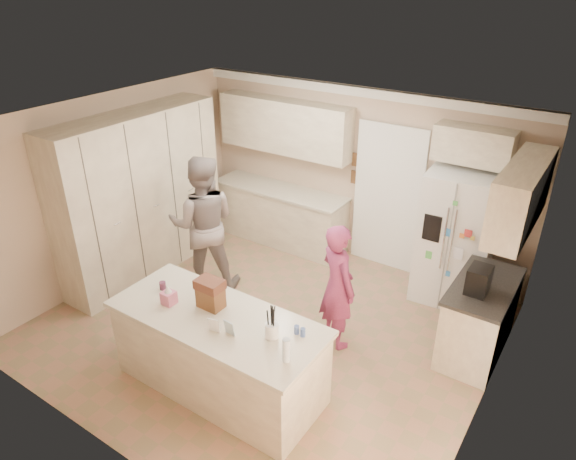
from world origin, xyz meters
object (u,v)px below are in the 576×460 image
Objects in this scene: coffee_maker at (479,280)px; island_base at (219,354)px; tissue_box at (169,298)px; refrigerator at (456,239)px; utensil_crock at (272,330)px; teen_girl at (337,286)px; teen_boy at (203,224)px; dollhouse_body at (211,298)px.

coffee_maker reaches higher than island_base.
tissue_box is (-2.60, -2.00, -0.07)m from coffee_maker.
utensil_crock is at bearing -109.59° from refrigerator.
teen_girl reaches higher than tissue_box.
island_base is 1.41× the size of teen_girl.
island_base is 15.71× the size of tissue_box.
teen_boy reaches higher than utensil_crock.
coffee_maker is 3.28m from tissue_box.
teen_girl is (-0.00, 1.30, -0.22)m from utensil_crock.
teen_boy is (-0.92, 1.54, -0.04)m from tissue_box.
island_base is 0.62m from dollhouse_body.
coffee_maker is 1.53m from teen_girl.
refrigerator reaches higher than utensil_crock.
teen_girl is at bearing 64.41° from island_base.
refrigerator is at bearing 60.91° from dollhouse_body.
tissue_box is at bearing -169.70° from island_base.
island_base is (-1.47, -3.02, -0.46)m from refrigerator.
refrigerator is 0.82× the size of island_base.
teen_girl is (0.80, 1.25, -0.25)m from dollhouse_body.
tissue_box is at bearing 84.13° from teen_boy.
utensil_crock is at bearing 109.97° from teen_boy.
refrigerator is at bearing 74.48° from utensil_crock.
tissue_box is 0.54× the size of dollhouse_body.
teen_boy is (-3.52, -0.46, -0.11)m from coffee_maker.
utensil_crock is at bearing 4.40° from island_base.
coffee_maker is 2.14× the size of tissue_box.
island_base is 1.54m from teen_girl.
teen_boy reaches higher than tissue_box.
refrigerator reaches higher than dollhouse_body.
coffee_maker is 3.55m from teen_boy.
island_base is 1.15× the size of teen_boy.
refrigerator is 6.92× the size of dollhouse_body.
dollhouse_body reaches higher than tissue_box.
teen_girl is at bearing 140.84° from teen_boy.
refrigerator reaches higher than island_base.
dollhouse_body reaches higher than utensil_crock.
coffee_maker is at bearing 52.88° from utensil_crock.
teen_boy is at bearing 146.77° from utensil_crock.
refrigerator is at bearing 171.37° from teen_boy.
coffee_maker is at bearing -66.89° from refrigerator.
island_base is 8.46× the size of dollhouse_body.
coffee_maker is 1.15× the size of dollhouse_body.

